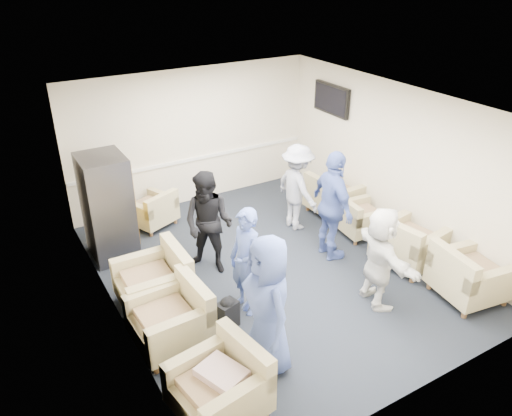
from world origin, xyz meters
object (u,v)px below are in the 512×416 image
armchair_left_mid (174,320)px  armchair_right_midfar (358,219)px  person_front_left (268,305)px  person_mid_right (333,206)px  vending_machine (108,207)px  armchair_right_near (466,277)px  person_back_left (209,224)px  person_mid_left (246,262)px  armchair_right_far (331,198)px  armchair_corner (153,211)px  person_back_right (297,187)px  person_front_right (380,257)px  armchair_right_midnear (406,245)px  armchair_left_near (223,387)px  armchair_left_far (157,283)px

armchair_left_mid → armchair_right_midfar: size_ratio=1.14×
person_front_left → person_mid_right: (2.21, 1.59, 0.03)m
armchair_right_midfar → vending_machine: (-4.02, 1.58, 0.59)m
armchair_right_near → person_back_left: (-2.91, 2.58, 0.48)m
armchair_left_mid → person_mid_left: 1.23m
armchair_right_far → vending_machine: 4.19m
armchair_corner → person_back_right: size_ratio=0.61×
person_back_left → person_front_right: person_back_left is taller
armchair_right_midnear → person_front_right: (-1.09, -0.49, 0.40)m
person_front_right → armchair_corner: bearing=40.1°
person_back_right → armchair_left_near: bearing=132.8°
armchair_right_midfar → person_back_left: 2.88m
armchair_right_far → person_mid_right: person_mid_right is taller
armchair_right_near → person_mid_right: 2.25m
armchair_right_far → person_front_left: size_ratio=0.50×
armchair_left_far → armchair_corner: 2.42m
armchair_right_midnear → armchair_right_far: size_ratio=1.18×
armchair_right_midnear → armchair_left_mid: bearing=78.1°
armchair_left_mid → person_front_left: 1.37m
person_mid_left → vending_machine: bearing=-166.5°
armchair_left_mid → armchair_left_near: bearing=-0.8°
armchair_left_mid → person_back_left: bearing=136.4°
armchair_corner → person_back_right: bearing=126.3°
armchair_left_near → person_back_right: bearing=126.2°
armchair_left_mid → person_mid_left: (1.15, 0.13, 0.43)m
person_front_left → person_mid_right: person_mid_right is taller
armchair_right_far → person_mid_left: 3.38m
armchair_right_near → person_front_left: size_ratio=0.57×
armchair_right_near → person_front_left: person_front_left is taller
armchair_corner → person_mid_left: size_ratio=0.61×
armchair_right_midnear → person_back_left: 3.21m
person_back_left → armchair_left_near: bearing=-63.3°
armchair_right_midfar → person_mid_left: (-2.80, -0.84, 0.50)m
armchair_left_mid → armchair_left_far: size_ratio=1.00×
armchair_corner → person_mid_right: size_ratio=0.52×
armchair_left_mid → armchair_right_near: 4.24m
armchair_right_midfar → person_front_left: (-3.11, -1.91, 0.60)m
armchair_right_far → armchair_left_mid: bearing=112.6°
armchair_right_near → person_front_right: person_front_right is taller
armchair_right_near → person_back_left: 3.92m
armchair_left_near → person_back_left: person_back_left is taller
armchair_right_far → person_back_left: (-2.88, -0.56, 0.50)m
armchair_right_far → person_back_left: bearing=98.7°
person_front_left → armchair_right_near: bearing=90.3°
armchair_right_midfar → armchair_left_far: bearing=97.2°
armchair_left_far → person_mid_right: (2.96, -0.21, 0.56)m
vending_machine → person_mid_right: bearing=-31.4°
armchair_right_near → armchair_corner: size_ratio=1.05×
armchair_left_near → person_front_left: 1.04m
armchair_right_far → person_mid_right: (-0.97, -1.21, 0.59)m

